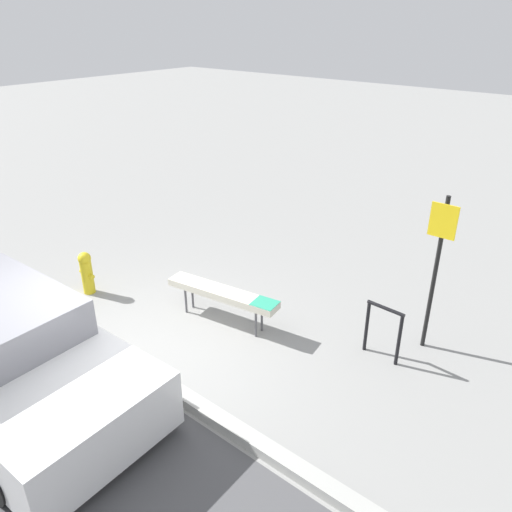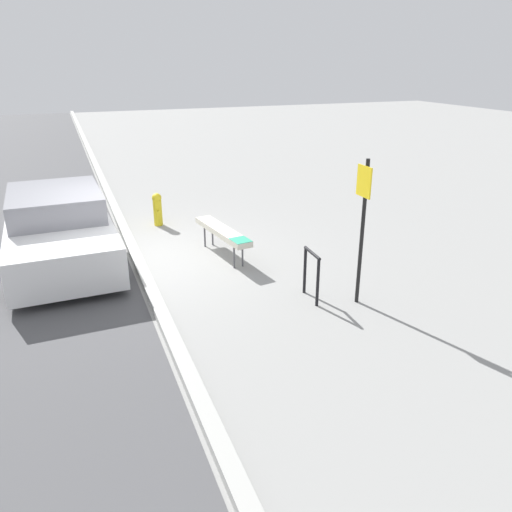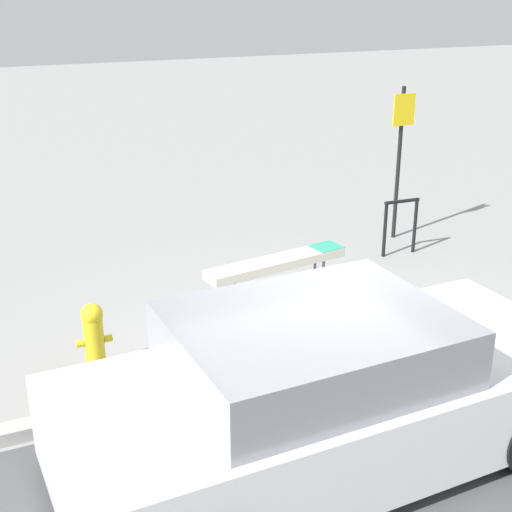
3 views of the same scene
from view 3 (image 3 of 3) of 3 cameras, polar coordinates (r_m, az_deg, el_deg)
name	(u,v)px [view 3 (image 3 of 3)]	position (r m, az deg, el deg)	size (l,w,h in m)	color
ground_plane	(321,366)	(7.46, 5.21, -8.79)	(60.00, 60.00, 0.00)	gray
curb	(321,361)	(7.42, 5.22, -8.35)	(60.00, 0.20, 0.13)	#A8A8A3
bench	(277,263)	(8.66, 1.73, -0.60)	(1.90, 0.60, 0.57)	#515156
bike_rack	(401,221)	(10.40, 11.49, 2.74)	(0.55, 0.08, 0.83)	black
sign_post	(400,149)	(10.87, 11.45, 8.37)	(0.36, 0.08, 2.30)	black
fire_hydrant	(94,337)	(7.30, -12.85, -6.32)	(0.36, 0.22, 0.77)	gold
parked_car_near	(325,392)	(5.85, 5.54, -10.82)	(4.46, 1.97, 1.33)	black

